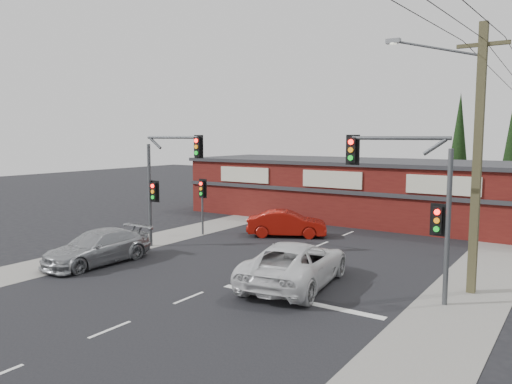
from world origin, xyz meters
The scene contains 16 objects.
ground centered at (0.00, 0.00, 0.00)m, with size 120.00×120.00×0.00m, color black.
road_strip centered at (0.00, 5.00, 0.01)m, with size 14.00×70.00×0.01m, color black.
verge_left centered at (-8.50, 5.00, 0.01)m, with size 3.00×70.00×0.02m, color gray.
verge_right centered at (8.50, 5.00, 0.01)m, with size 3.00×70.00×0.02m, color gray.
stop_line centered at (3.50, -1.50, 0.01)m, with size 6.50×0.35×0.01m, color silver.
white_suv centered at (2.44, 0.18, 0.87)m, with size 2.89×6.27×1.74m, color silver.
silver_suv centered at (-6.84, -2.05, 0.77)m, with size 2.17×5.33×1.55m, color #9FA1A4.
red_sedan centered at (-2.71, 8.36, 0.77)m, with size 1.62×4.65×1.53m, color #931009.
lane_dashes centered at (0.00, 2.02, 0.01)m, with size 0.12×41.64×0.01m.
shop_building centered at (-0.99, 16.99, 2.13)m, with size 27.30×8.40×4.22m.
conifer_near centered at (3.50, 24.00, 5.48)m, with size 1.80×1.80×9.25m.
traffic_mast_left centered at (-6.43, 2.00, 3.93)m, with size 3.77×0.27×5.97m.
traffic_mast_right centered at (6.86, 1.00, 3.95)m, with size 3.96×0.27×5.97m.
pedestal_signal centered at (-7.20, 6.01, 2.41)m, with size 0.55×0.27×3.38m.
utility_pole centered at (8.36, 2.99, 5.40)m, with size 4.38×0.59×10.00m.
power_lines centered at (8.47, -2.47, 9.04)m, with size 2.01×29.00×1.22m.
Camera 1 is at (11.91, -16.85, 5.93)m, focal length 35.00 mm.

